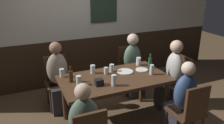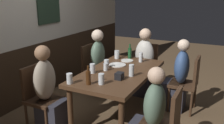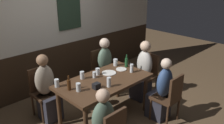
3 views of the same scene
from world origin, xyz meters
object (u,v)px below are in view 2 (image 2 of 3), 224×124
(chair_head_east, at_px, (146,65))
(person_left_far, at_px, (49,96))
(beer_glass_tall, at_px, (131,71))
(beer_glass_half, at_px, (106,67))
(person_right_far, at_px, (100,67))
(beer_bottle_green, at_px, (130,53))
(person_head_east, at_px, (143,67))
(pint_glass_amber, at_px, (117,55))
(tumbler_water, at_px, (141,57))
(plate_white_small, at_px, (127,61))
(condiment_caddy, at_px, (119,76))
(highball_clear, at_px, (70,79))
(plate_white_large, at_px, (118,65))
(dining_table, at_px, (119,77))
(chair_left_far, at_px, (39,94))
(pint_glass_pale, at_px, (107,64))
(beer_bottle_brown, at_px, (88,77))
(tumbler_short, at_px, (101,79))
(chair_left_near, at_px, (165,124))
(person_right_near, at_px, (178,81))
(pint_glass_stout, at_px, (93,69))
(chair_right_far, at_px, (93,66))
(person_left_near, at_px, (149,123))
(chair_right_near, at_px, (188,81))

(chair_head_east, relative_size, person_left_far, 0.75)
(beer_glass_tall, bearing_deg, beer_glass_half, 82.69)
(person_right_far, relative_size, beer_bottle_green, 4.83)
(person_head_east, relative_size, pint_glass_amber, 8.80)
(beer_glass_half, distance_m, tumbler_water, 0.69)
(plate_white_small, distance_m, condiment_caddy, 0.85)
(highball_clear, bearing_deg, tumbler_water, -19.68)
(plate_white_small, bearing_deg, plate_white_large, 171.98)
(dining_table, height_order, plate_white_small, plate_white_small)
(chair_head_east, bearing_deg, chair_left_far, 155.93)
(plate_white_large, bearing_deg, chair_left_far, 142.73)
(person_head_east, relative_size, plate_white_small, 6.18)
(pint_glass_pale, relative_size, beer_bottle_green, 0.51)
(highball_clear, relative_size, beer_bottle_brown, 0.55)
(dining_table, distance_m, plate_white_small, 0.54)
(dining_table, height_order, pint_glass_amber, pint_glass_amber)
(chair_head_east, distance_m, tumbler_short, 1.78)
(chair_left_far, xyz_separation_m, highball_clear, (-0.00, -0.51, 0.30))
(chair_left_far, xyz_separation_m, beer_bottle_green, (1.38, -0.73, 0.34))
(person_head_east, xyz_separation_m, person_right_far, (-0.35, 0.69, -0.01))
(beer_bottle_brown, bearing_deg, chair_left_near, -94.57)
(person_right_near, bearing_deg, condiment_caddy, 151.24)
(chair_left_far, height_order, beer_bottle_brown, beer_bottle_brown)
(person_left_far, distance_m, pint_glass_stout, 0.68)
(person_right_near, xyz_separation_m, tumbler_water, (-0.13, 0.57, 0.34))
(chair_right_far, xyz_separation_m, beer_bottle_green, (-0.01, -0.73, 0.34))
(pint_glass_amber, height_order, pint_glass_stout, pint_glass_amber)
(highball_clear, distance_m, tumbler_water, 1.34)
(tumbler_water, distance_m, condiment_caddy, 0.86)
(highball_clear, height_order, beer_bottle_brown, beer_bottle_brown)
(person_head_east, xyz_separation_m, pint_glass_pale, (-0.99, 0.22, 0.29))
(tumbler_water, bearing_deg, person_right_near, -77.10)
(person_left_far, distance_m, tumbler_short, 0.78)
(person_head_east, xyz_separation_m, person_left_far, (-1.74, 0.69, -0.01))
(beer_glass_half, bearing_deg, pint_glass_pale, 22.08)
(plate_white_large, bearing_deg, beer_bottle_brown, -178.75)
(person_right_near, xyz_separation_m, beer_glass_tall, (-0.81, 0.45, 0.34))
(beer_bottle_brown, bearing_deg, highball_clear, 110.00)
(chair_head_east, bearing_deg, pint_glass_pale, 168.97)
(person_left_far, bearing_deg, pint_glass_amber, -16.76)
(plate_white_small, bearing_deg, pint_glass_pale, 164.62)
(pint_glass_pale, bearing_deg, beer_glass_tall, -110.35)
(highball_clear, xyz_separation_m, tumbler_water, (1.26, -0.45, 0.01))
(pint_glass_stout, height_order, plate_white_small, pint_glass_stout)
(person_left_near, distance_m, beer_glass_half, 1.12)
(chair_right_near, xyz_separation_m, beer_bottle_brown, (-1.31, 0.97, 0.33))
(chair_right_far, relative_size, pint_glass_stout, 6.69)
(beer_glass_half, bearing_deg, chair_head_east, -7.93)
(person_left_far, height_order, highball_clear, person_left_far)
(person_left_near, bearing_deg, highball_clear, 90.13)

